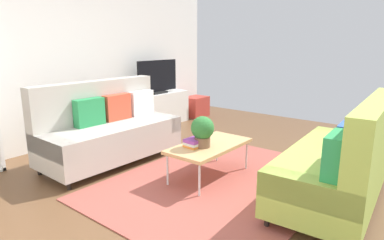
{
  "coord_description": "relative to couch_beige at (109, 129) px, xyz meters",
  "views": [
    {
      "loc": [
        -3.0,
        -2.07,
        1.62
      ],
      "look_at": [
        0.19,
        0.48,
        0.65
      ],
      "focal_mm": 30.84,
      "sensor_mm": 36.0,
      "label": 1
    }
  ],
  "objects": [
    {
      "name": "wall_far",
      "position": [
        0.3,
        1.25,
        1.0
      ],
      "size": [
        6.4,
        0.12,
        2.9
      ],
      "primitive_type": "cube",
      "color": "white",
      "rests_on": "ground_plane"
    },
    {
      "name": "bottle_1",
      "position": [
        1.56,
        0.87,
        0.28
      ],
      "size": [
        0.06,
        0.06,
        0.19
      ],
      "primitive_type": "cylinder",
      "color": "#3F8C4C",
      "rests_on": "tv_console"
    },
    {
      "name": "bottle_0",
      "position": [
        1.47,
        0.87,
        0.28
      ],
      "size": [
        0.04,
        0.04,
        0.18
      ],
      "primitive_type": "cylinder",
      "color": "#3359B2",
      "rests_on": "tv_console"
    },
    {
      "name": "table_book_1",
      "position": [
        0.22,
        -1.34,
        0.01
      ],
      "size": [
        0.26,
        0.2,
        0.03
      ],
      "primitive_type": "cube",
      "rotation": [
        0.0,
        0.0,
        -0.09
      ],
      "color": "silver",
      "rests_on": "table_book_0"
    },
    {
      "name": "storage_trunk",
      "position": [
        2.97,
        0.81,
        -0.23
      ],
      "size": [
        0.52,
        0.4,
        0.44
      ],
      "primitive_type": "cube",
      "color": "#B2382D",
      "rests_on": "ground_plane"
    },
    {
      "name": "table_book_0",
      "position": [
        0.22,
        -1.34,
        -0.02
      ],
      "size": [
        0.26,
        0.2,
        0.03
      ],
      "primitive_type": "cube",
      "rotation": [
        0.0,
        0.0,
        -0.1
      ],
      "color": "orange",
      "rests_on": "coffee_table"
    },
    {
      "name": "tv_console",
      "position": [
        1.87,
        0.91,
        -0.13
      ],
      "size": [
        1.4,
        0.44,
        0.64
      ],
      "primitive_type": "cube",
      "color": "silver",
      "rests_on": "ground_plane"
    },
    {
      "name": "couch_green",
      "position": [
        0.67,
        -2.85,
        -0.01
      ],
      "size": [
        1.95,
        0.95,
        1.1
      ],
      "rotation": [
        0.0,
        0.0,
        0.06
      ],
      "color": "#A3BC4C",
      "rests_on": "ground_plane"
    },
    {
      "name": "tv",
      "position": [
        1.87,
        0.89,
        0.5
      ],
      "size": [
        1.0,
        0.2,
        0.64
      ],
      "color": "black",
      "rests_on": "tv_console"
    },
    {
      "name": "area_rug",
      "position": [
        0.34,
        -1.62,
        -0.45
      ],
      "size": [
        2.9,
        2.2,
        0.01
      ],
      "primitive_type": "cube",
      "color": "#9E4C42",
      "rests_on": "ground_plane"
    },
    {
      "name": "potted_plant",
      "position": [
        0.26,
        -1.41,
        0.17
      ],
      "size": [
        0.27,
        0.27,
        0.37
      ],
      "color": "brown",
      "rests_on": "coffee_table"
    },
    {
      "name": "ground_plane",
      "position": [
        0.3,
        -1.55,
        -0.45
      ],
      "size": [
        7.68,
        7.68,
        0.0
      ],
      "primitive_type": "plane",
      "color": "brown"
    },
    {
      "name": "table_book_2",
      "position": [
        0.22,
        -1.34,
        0.04
      ],
      "size": [
        0.25,
        0.2,
        0.04
      ],
      "primitive_type": "cube",
      "rotation": [
        0.0,
        0.0,
        -0.08
      ],
      "color": "purple",
      "rests_on": "table_book_1"
    },
    {
      "name": "vase_0",
      "position": [
        1.29,
        0.96,
        0.26
      ],
      "size": [
        0.12,
        0.12,
        0.15
      ],
      "primitive_type": "cylinder",
      "color": "#33B29E",
      "rests_on": "tv_console"
    },
    {
      "name": "couch_beige",
      "position": [
        0.0,
        0.0,
        0.0
      ],
      "size": [
        1.91,
        0.87,
        1.1
      ],
      "rotation": [
        0.0,
        0.0,
        3.13
      ],
      "color": "#B2ADA3",
      "rests_on": "ground_plane"
    },
    {
      "name": "coffee_table",
      "position": [
        0.39,
        -1.42,
        -0.06
      ],
      "size": [
        1.1,
        0.56,
        0.42
      ],
      "color": "tan",
      "rests_on": "ground_plane"
    }
  ]
}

